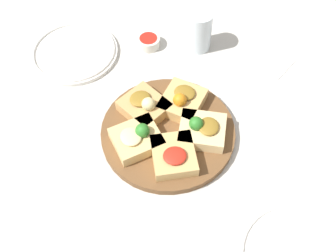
% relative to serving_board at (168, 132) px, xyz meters
% --- Properties ---
extents(ground_plane, '(3.00, 3.00, 0.00)m').
position_rel_serving_board_xyz_m(ground_plane, '(0.00, 0.00, -0.01)').
color(ground_plane, beige).
extents(serving_board, '(0.30, 0.30, 0.02)m').
position_rel_serving_board_xyz_m(serving_board, '(0.00, 0.00, 0.00)').
color(serving_board, brown).
rests_on(serving_board, ground_plane).
extents(focaccia_slice_0, '(0.13, 0.13, 0.05)m').
position_rel_serving_board_xyz_m(focaccia_slice_0, '(0.05, -0.06, 0.03)').
color(focaccia_slice_0, tan).
rests_on(focaccia_slice_0, serving_board).
extents(focaccia_slice_1, '(0.12, 0.12, 0.05)m').
position_rel_serving_board_xyz_m(focaccia_slice_1, '(0.07, 0.02, 0.03)').
color(focaccia_slice_1, tan).
rests_on(focaccia_slice_1, serving_board).
extents(focaccia_slice_2, '(0.09, 0.10, 0.05)m').
position_rel_serving_board_xyz_m(focaccia_slice_2, '(0.00, 0.08, 0.03)').
color(focaccia_slice_2, '#DBB775').
rests_on(focaccia_slice_2, serving_board).
extents(focaccia_slice_3, '(0.12, 0.12, 0.04)m').
position_rel_serving_board_xyz_m(focaccia_slice_3, '(-0.07, 0.02, 0.03)').
color(focaccia_slice_3, tan).
rests_on(focaccia_slice_3, serving_board).
extents(focaccia_slice_4, '(0.13, 0.13, 0.05)m').
position_rel_serving_board_xyz_m(focaccia_slice_4, '(-0.05, -0.06, 0.03)').
color(focaccia_slice_4, '#E5C689').
rests_on(focaccia_slice_4, serving_board).
extents(plate_right, '(0.23, 0.23, 0.02)m').
position_rel_serving_board_xyz_m(plate_right, '(0.34, 0.10, -0.00)').
color(plate_right, white).
rests_on(plate_right, ground_plane).
extents(water_glass, '(0.06, 0.06, 0.11)m').
position_rel_serving_board_xyz_m(water_glass, '(0.22, -0.20, 0.05)').
color(water_glass, silver).
rests_on(water_glass, ground_plane).
extents(napkin_stack, '(0.14, 0.13, 0.00)m').
position_rel_serving_board_xyz_m(napkin_stack, '(0.09, -0.34, -0.01)').
color(napkin_stack, white).
rests_on(napkin_stack, ground_plane).
extents(dipping_bowl, '(0.06, 0.06, 0.03)m').
position_rel_serving_board_xyz_m(dipping_bowl, '(0.28, -0.09, 0.01)').
color(dipping_bowl, silver).
rests_on(dipping_bowl, ground_plane).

